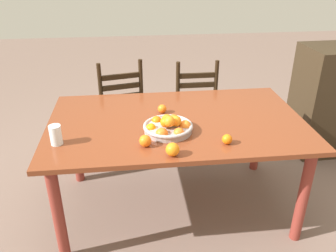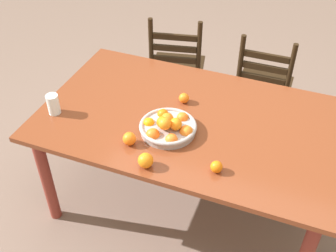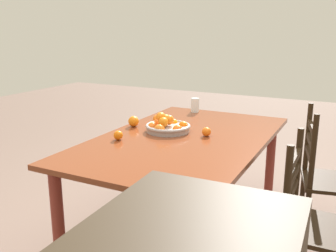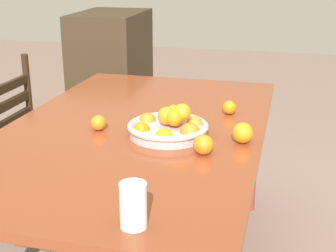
{
  "view_description": "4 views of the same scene",
  "coord_description": "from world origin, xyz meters",
  "px_view_note": "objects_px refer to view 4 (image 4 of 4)",
  "views": [
    {
      "loc": [
        -0.3,
        -2.14,
        1.81
      ],
      "look_at": [
        -0.08,
        -0.16,
        0.79
      ],
      "focal_mm": 37.2,
      "sensor_mm": 36.0,
      "label": 1
    },
    {
      "loc": [
        0.56,
        -1.8,
        2.26
      ],
      "look_at": [
        -0.08,
        -0.16,
        0.79
      ],
      "focal_mm": 44.24,
      "sensor_mm": 36.0,
      "label": 2
    },
    {
      "loc": [
        2.25,
        1.02,
        1.47
      ],
      "look_at": [
        -0.08,
        -0.16,
        0.79
      ],
      "focal_mm": 40.47,
      "sensor_mm": 36.0,
      "label": 3
    },
    {
      "loc": [
        -1.82,
        -0.61,
        1.42
      ],
      "look_at": [
        -0.08,
        -0.16,
        0.79
      ],
      "focal_mm": 51.81,
      "sensor_mm": 36.0,
      "label": 4
    }
  ],
  "objects_px": {
    "dining_table": "(136,146)",
    "orange_loose_0": "(243,133)",
    "fruit_bowl": "(170,126)",
    "cabinet": "(112,80)",
    "orange_loose_2": "(203,145)",
    "orange_loose_3": "(98,123)",
    "orange_loose_1": "(229,108)",
    "drinking_glass": "(133,205)"
  },
  "relations": [
    {
      "from": "dining_table",
      "to": "drinking_glass",
      "type": "height_order",
      "value": "drinking_glass"
    },
    {
      "from": "fruit_bowl",
      "to": "orange_loose_2",
      "type": "height_order",
      "value": "fruit_bowl"
    },
    {
      "from": "fruit_bowl",
      "to": "orange_loose_3",
      "type": "relative_size",
      "value": 5.15
    },
    {
      "from": "orange_loose_2",
      "to": "drinking_glass",
      "type": "height_order",
      "value": "drinking_glass"
    },
    {
      "from": "fruit_bowl",
      "to": "orange_loose_0",
      "type": "xyz_separation_m",
      "value": [
        -0.01,
        -0.29,
        0.0
      ]
    },
    {
      "from": "orange_loose_0",
      "to": "fruit_bowl",
      "type": "bearing_deg",
      "value": 88.16
    },
    {
      "from": "dining_table",
      "to": "fruit_bowl",
      "type": "relative_size",
      "value": 5.44
    },
    {
      "from": "cabinet",
      "to": "orange_loose_2",
      "type": "xyz_separation_m",
      "value": [
        -1.86,
        -1.06,
        0.27
      ]
    },
    {
      "from": "fruit_bowl",
      "to": "orange_loose_1",
      "type": "distance_m",
      "value": 0.39
    },
    {
      "from": "fruit_bowl",
      "to": "orange_loose_2",
      "type": "distance_m",
      "value": 0.23
    },
    {
      "from": "dining_table",
      "to": "orange_loose_2",
      "type": "relative_size",
      "value": 23.98
    },
    {
      "from": "dining_table",
      "to": "orange_loose_0",
      "type": "bearing_deg",
      "value": -100.55
    },
    {
      "from": "dining_table",
      "to": "orange_loose_1",
      "type": "height_order",
      "value": "orange_loose_1"
    },
    {
      "from": "orange_loose_3",
      "to": "drinking_glass",
      "type": "bearing_deg",
      "value": -151.14
    },
    {
      "from": "dining_table",
      "to": "cabinet",
      "type": "height_order",
      "value": "cabinet"
    },
    {
      "from": "orange_loose_2",
      "to": "orange_loose_3",
      "type": "distance_m",
      "value": 0.48
    },
    {
      "from": "dining_table",
      "to": "orange_loose_0",
      "type": "relative_size",
      "value": 21.97
    },
    {
      "from": "orange_loose_0",
      "to": "orange_loose_3",
      "type": "distance_m",
      "value": 0.58
    },
    {
      "from": "cabinet",
      "to": "fruit_bowl",
      "type": "relative_size",
      "value": 3.2
    },
    {
      "from": "fruit_bowl",
      "to": "cabinet",
      "type": "bearing_deg",
      "value": 27.61
    },
    {
      "from": "fruit_bowl",
      "to": "orange_loose_2",
      "type": "relative_size",
      "value": 4.4
    },
    {
      "from": "drinking_glass",
      "to": "orange_loose_0",
      "type": "bearing_deg",
      "value": -17.17
    },
    {
      "from": "dining_table",
      "to": "cabinet",
      "type": "bearing_deg",
      "value": 23.97
    },
    {
      "from": "dining_table",
      "to": "fruit_bowl",
      "type": "distance_m",
      "value": 0.22
    },
    {
      "from": "cabinet",
      "to": "orange_loose_3",
      "type": "distance_m",
      "value": 1.83
    },
    {
      "from": "cabinet",
      "to": "fruit_bowl",
      "type": "height_order",
      "value": "cabinet"
    },
    {
      "from": "dining_table",
      "to": "orange_loose_3",
      "type": "height_order",
      "value": "orange_loose_3"
    },
    {
      "from": "orange_loose_2",
      "to": "orange_loose_0",
      "type": "bearing_deg",
      "value": -39.61
    },
    {
      "from": "dining_table",
      "to": "orange_loose_0",
      "type": "height_order",
      "value": "orange_loose_0"
    },
    {
      "from": "cabinet",
      "to": "orange_loose_3",
      "type": "height_order",
      "value": "cabinet"
    },
    {
      "from": "dining_table",
      "to": "fruit_bowl",
      "type": "xyz_separation_m",
      "value": [
        -0.08,
        -0.17,
        0.13
      ]
    },
    {
      "from": "orange_loose_0",
      "to": "orange_loose_1",
      "type": "xyz_separation_m",
      "value": [
        0.34,
        0.1,
        -0.01
      ]
    },
    {
      "from": "orange_loose_0",
      "to": "orange_loose_2",
      "type": "bearing_deg",
      "value": 140.39
    },
    {
      "from": "cabinet",
      "to": "fruit_bowl",
      "type": "distance_m",
      "value": 1.94
    },
    {
      "from": "orange_loose_0",
      "to": "drinking_glass",
      "type": "distance_m",
      "value": 0.71
    },
    {
      "from": "orange_loose_0",
      "to": "orange_loose_2",
      "type": "distance_m",
      "value": 0.19
    },
    {
      "from": "orange_loose_3",
      "to": "cabinet",
      "type": "bearing_deg",
      "value": 19.14
    },
    {
      "from": "orange_loose_0",
      "to": "dining_table",
      "type": "bearing_deg",
      "value": 79.45
    },
    {
      "from": "orange_loose_2",
      "to": "orange_loose_3",
      "type": "relative_size",
      "value": 1.17
    },
    {
      "from": "cabinet",
      "to": "drinking_glass",
      "type": "relative_size",
      "value": 8.36
    },
    {
      "from": "drinking_glass",
      "to": "orange_loose_2",
      "type": "bearing_deg",
      "value": -9.3
    },
    {
      "from": "dining_table",
      "to": "orange_loose_0",
      "type": "distance_m",
      "value": 0.48
    }
  ]
}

